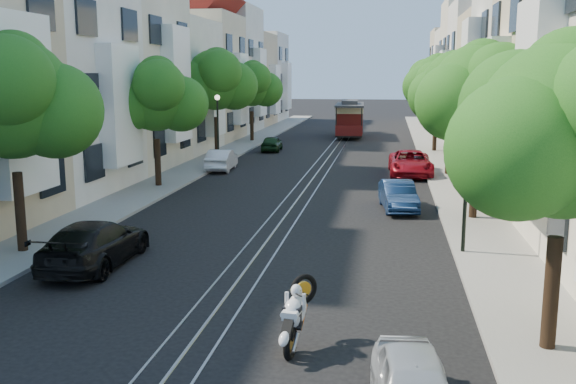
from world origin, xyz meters
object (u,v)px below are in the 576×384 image
at_px(sportbike_rider, 295,313).
at_px(parked_car_e_mid, 398,196).
at_px(parked_car_w_far, 272,143).
at_px(parked_car_e_far, 410,163).
at_px(cable_car, 350,117).
at_px(tree_w_c, 216,81).
at_px(tree_e_c, 452,91).
at_px(lamp_west, 218,119).
at_px(tree_e_b, 481,95).
at_px(tree_e_d, 438,83).
at_px(tree_w_b, 156,98).
at_px(lamp_east, 467,164).
at_px(tree_w_a, 13,101).
at_px(parked_car_w_near, 95,243).
at_px(parked_car_w_mid, 221,160).
at_px(tree_e_a, 567,134).
at_px(tree_w_d, 252,85).

xyz_separation_m(sportbike_rider, parked_car_e_mid, (2.22, 14.14, -0.19)).
bearing_deg(parked_car_w_far, parked_car_e_far, 131.31).
distance_m(sportbike_rider, parked_car_e_far, 23.70).
bearing_deg(cable_car, tree_w_c, -117.19).
height_order(tree_e_c, tree_w_c, tree_w_c).
bearing_deg(tree_w_c, lamp_west, -74.25).
bearing_deg(lamp_west, tree_e_b, -43.85).
bearing_deg(parked_car_w_far, tree_e_d, -176.82).
xyz_separation_m(tree_e_d, tree_w_c, (-14.40, -6.00, 0.20)).
bearing_deg(tree_w_b, tree_w_c, 90.00).
xyz_separation_m(lamp_east, sportbike_rider, (-4.12, -7.65, -2.06)).
bearing_deg(tree_w_a, parked_car_w_near, -16.26).
relative_size(tree_w_c, parked_car_w_near, 1.53).
distance_m(lamp_east, parked_car_w_mid, 20.13).
bearing_deg(lamp_west, tree_e_a, -61.55).
xyz_separation_m(cable_car, parked_car_w_near, (-4.90, -40.29, -1.08)).
xyz_separation_m(tree_e_b, lamp_west, (-13.56, 13.02, -1.89)).
distance_m(parked_car_e_mid, parked_car_e_far, 9.40).
height_order(parked_car_e_far, parked_car_w_mid, parked_car_e_far).
xyz_separation_m(tree_w_b, lamp_east, (13.44, -9.98, -1.55)).
relative_size(tree_e_c, parked_car_w_near, 1.40).
height_order(sportbike_rider, parked_car_w_mid, sportbike_rider).
relative_size(tree_e_b, tree_w_b, 1.07).
height_order(tree_e_a, tree_e_b, tree_e_b).
relative_size(tree_w_a, parked_car_e_far, 1.36).
relative_size(tree_e_b, parked_car_w_far, 2.05).
bearing_deg(tree_e_d, tree_w_a, -116.41).
relative_size(tree_e_a, tree_w_a, 0.94).
height_order(tree_e_a, lamp_west, tree_e_a).
height_order(tree_e_a, lamp_east, tree_e_a).
relative_size(lamp_east, parked_car_w_near, 0.90).
height_order(tree_e_d, parked_car_w_near, tree_e_d).
height_order(tree_e_d, cable_car, tree_e_d).
height_order(tree_e_a, tree_w_a, tree_w_a).
bearing_deg(lamp_west, tree_w_d, 93.44).
bearing_deg(cable_car, parked_car_w_mid, -108.26).
xyz_separation_m(tree_e_b, parked_car_e_far, (-2.09, 10.88, -4.05)).
bearing_deg(tree_e_d, lamp_east, -92.04).
bearing_deg(parked_car_w_near, lamp_west, -84.83).
bearing_deg(tree_e_c, parked_car_w_far, 139.94).
bearing_deg(tree_e_b, tree_w_b, 160.85).
bearing_deg(tree_w_d, tree_e_b, -61.93).
height_order(tree_e_d, lamp_west, tree_e_d).
height_order(tree_w_a, parked_car_w_far, tree_w_a).
bearing_deg(tree_e_c, tree_e_d, 90.00).
height_order(parked_car_e_far, parked_car_w_far, parked_car_e_far).
bearing_deg(parked_car_e_mid, tree_e_d, 74.45).
xyz_separation_m(cable_car, parked_car_w_far, (-4.90, -11.69, -1.20)).
xyz_separation_m(tree_e_b, tree_e_d, (0.00, 22.00, 0.13)).
height_order(tree_w_d, parked_car_w_mid, tree_w_d).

